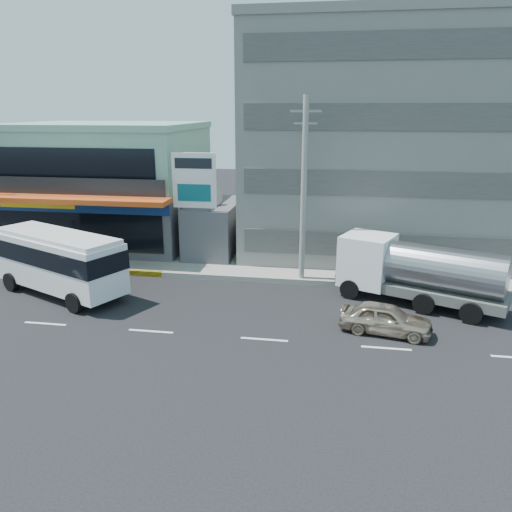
{
  "coord_description": "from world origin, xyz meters",
  "views": [
    {
      "loc": [
        7.72,
        -18.9,
        9.33
      ],
      "look_at": [
        3.86,
        4.83,
        2.2
      ],
      "focal_mm": 35.0,
      "sensor_mm": 36.0,
      "label": 1
    }
  ],
  "objects": [
    {
      "name": "concrete_building",
      "position": [
        10.0,
        15.0,
        7.0
      ],
      "size": [
        16.0,
        12.0,
        14.0
      ],
      "primitive_type": "cube",
      "color": "gray",
      "rests_on": "ground"
    },
    {
      "name": "satellite_dish",
      "position": [
        0.0,
        11.0,
        3.58
      ],
      "size": [
        1.5,
        1.5,
        0.15
      ],
      "primitive_type": "cylinder",
      "color": "slate",
      "rests_on": "gap_structure"
    },
    {
      "name": "billboard",
      "position": [
        -0.5,
        9.2,
        4.93
      ],
      "size": [
        2.6,
        0.18,
        6.9
      ],
      "color": "gray",
      "rests_on": "ground"
    },
    {
      "name": "minibus",
      "position": [
        -6.22,
        3.63,
        1.95
      ],
      "size": [
        8.12,
        5.53,
        3.26
      ],
      "color": "silver",
      "rests_on": "ground"
    },
    {
      "name": "sedan",
      "position": [
        10.06,
        1.5,
        0.66
      ],
      "size": [
        4.12,
        2.31,
        1.32
      ],
      "primitive_type": "imported",
      "rotation": [
        0.0,
        0.0,
        1.37
      ],
      "color": "#C4AF96",
      "rests_on": "ground"
    },
    {
      "name": "utility_pole_near",
      "position": [
        6.0,
        7.4,
        5.15
      ],
      "size": [
        1.6,
        0.3,
        10.0
      ],
      "color": "#999993",
      "rests_on": "ground"
    },
    {
      "name": "sidewalk",
      "position": [
        5.0,
        9.5,
        0.15
      ],
      "size": [
        70.0,
        5.0,
        0.3
      ],
      "primitive_type": "cube",
      "color": "gray",
      "rests_on": "ground"
    },
    {
      "name": "ground",
      "position": [
        0.0,
        0.0,
        0.0
      ],
      "size": [
        120.0,
        120.0,
        0.0
      ],
      "primitive_type": "plane",
      "color": "black",
      "rests_on": "ground"
    },
    {
      "name": "gap_structure",
      "position": [
        0.0,
        12.0,
        1.75
      ],
      "size": [
        3.0,
        6.0,
        3.5
      ],
      "primitive_type": "cube",
      "color": "#444449",
      "rests_on": "ground"
    },
    {
      "name": "shop_building",
      "position": [
        -8.0,
        13.95,
        4.0
      ],
      "size": [
        12.4,
        11.7,
        8.0
      ],
      "color": "#444449",
      "rests_on": "ground"
    },
    {
      "name": "tanker_truck",
      "position": [
        11.68,
        5.31,
        1.69
      ],
      "size": [
        8.24,
        5.25,
        3.14
      ],
      "color": "white",
      "rests_on": "ground"
    },
    {
      "name": "motorcycle_rider",
      "position": [
        -9.43,
        6.8,
        0.74
      ],
      "size": [
        1.84,
        0.94,
        2.25
      ],
      "color": "maroon",
      "rests_on": "ground"
    }
  ]
}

